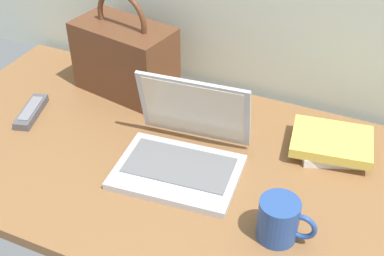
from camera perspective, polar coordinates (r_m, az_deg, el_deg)
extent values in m
cube|color=brown|center=(1.34, 0.73, -4.82)|extent=(1.60, 0.76, 0.03)
cube|color=#B2B5BA|center=(1.30, -1.64, -4.92)|extent=(0.33, 0.25, 0.02)
cube|color=slate|center=(1.30, -1.43, -4.16)|extent=(0.28, 0.16, 0.00)
cube|color=#B2B5BA|center=(1.33, 0.23, 2.13)|extent=(0.30, 0.08, 0.20)
cube|color=beige|center=(1.32, 0.15, 2.04)|extent=(0.27, 0.07, 0.17)
cylinder|color=#26478C|center=(1.14, 9.59, -10.04)|extent=(0.09, 0.09, 0.10)
torus|color=#26478C|center=(1.13, 12.10, -10.73)|extent=(0.07, 0.01, 0.07)
cube|color=#4C4C51|center=(1.57, -17.50, 1.74)|extent=(0.09, 0.17, 0.02)
cube|color=slate|center=(1.57, -17.58, 2.12)|extent=(0.06, 0.12, 0.00)
cube|color=#59331E|center=(1.58, -7.47, 7.64)|extent=(0.32, 0.21, 0.22)
torus|color=#59331E|center=(1.52, -7.86, 11.92)|extent=(0.18, 0.05, 0.18)
cube|color=silver|center=(1.41, 15.15, -2.26)|extent=(0.19, 0.18, 0.02)
cube|color=#D8BF4C|center=(1.40, 15.32, -1.45)|extent=(0.23, 0.19, 0.03)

